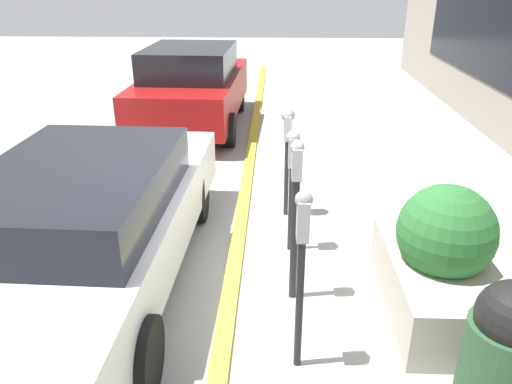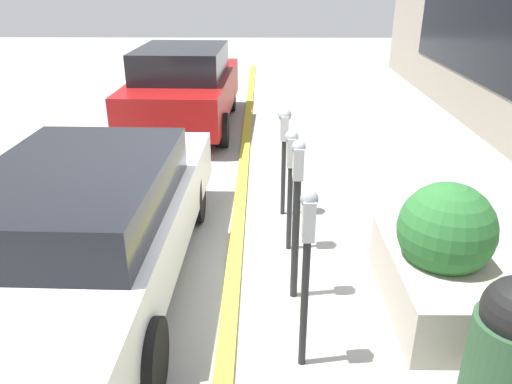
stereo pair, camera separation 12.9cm
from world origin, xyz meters
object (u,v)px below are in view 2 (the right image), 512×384
object	(u,v)px
parking_meter_nearest	(307,250)
parking_meter_fourth	(284,137)
trash_bin	(508,356)
planter_box	(441,260)
parking_meter_second	(297,202)
parked_car_rear	(184,87)
parked_car_middle	(88,223)
parking_meter_middle	(291,165)

from	to	relation	value
parking_meter_nearest	parking_meter_fourth	bearing A→B (deg)	1.14
parking_meter_fourth	trash_bin	xyz separation A→B (m)	(-3.29, -1.36, -0.46)
planter_box	parking_meter_second	bearing A→B (deg)	83.11
planter_box	parked_car_rear	world-z (taller)	parked_car_rear
planter_box	parked_car_rear	distance (m)	6.70
trash_bin	parked_car_rear	bearing A→B (deg)	23.69
parking_meter_second	parked_car_middle	size ratio (longest dim) A/B	0.34
planter_box	parked_car_rear	xyz separation A→B (m)	(5.89, 3.18, 0.30)
parked_car_rear	trash_bin	world-z (taller)	parked_car_rear
planter_box	parked_car_middle	xyz separation A→B (m)	(0.30, 3.30, 0.21)
planter_box	parking_meter_nearest	bearing A→B (deg)	120.27
parking_meter_middle	parked_car_middle	world-z (taller)	parking_meter_middle
parking_meter_middle	trash_bin	world-z (taller)	parking_meter_middle
trash_bin	parked_car_middle	bearing A→B (deg)	63.68
parking_meter_nearest	trash_bin	world-z (taller)	parking_meter_nearest
trash_bin	parking_meter_nearest	bearing A→B (deg)	66.50
parking_meter_nearest	parking_meter_second	size ratio (longest dim) A/B	0.96
parking_meter_fourth	parked_car_middle	distance (m)	2.57
parking_meter_middle	planter_box	world-z (taller)	parking_meter_middle
parking_meter_fourth	parking_meter_nearest	bearing A→B (deg)	-178.86
parking_meter_second	parking_meter_fourth	world-z (taller)	parking_meter_second
parking_meter_middle	parking_meter_fourth	distance (m)	0.89
planter_box	trash_bin	distance (m)	1.33
parking_meter_second	parking_meter_middle	xyz separation A→B (m)	(0.91, 0.01, 0.01)
parking_meter_nearest	parked_car_middle	bearing A→B (deg)	61.91
parking_meter_middle	parked_car_middle	xyz separation A→B (m)	(-0.77, 1.97, -0.30)
parked_car_middle	trash_bin	distance (m)	3.67
parking_meter_second	parking_meter_middle	size ratio (longest dim) A/B	1.13
parked_car_rear	parked_car_middle	bearing A→B (deg)	-179.31
planter_box	trash_bin	bearing A→B (deg)	179.74
planter_box	parked_car_rear	bearing A→B (deg)	28.31
parking_meter_nearest	parked_car_middle	world-z (taller)	parking_meter_nearest
planter_box	parked_car_middle	bearing A→B (deg)	84.83
planter_box	parking_meter_middle	bearing A→B (deg)	51.17
parking_meter_middle	parking_meter_nearest	bearing A→B (deg)	-179.39
planter_box	parking_meter_fourth	bearing A→B (deg)	34.79
parking_meter_fourth	parked_car_rear	size ratio (longest dim) A/B	0.34
parking_meter_second	trash_bin	distance (m)	2.03
parked_car_rear	parking_meter_fourth	bearing A→B (deg)	-153.31
parking_meter_second	planter_box	size ratio (longest dim) A/B	0.95
parking_meter_nearest	parked_car_rear	bearing A→B (deg)	15.68
parking_meter_middle	parked_car_rear	size ratio (longest dim) A/B	0.34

